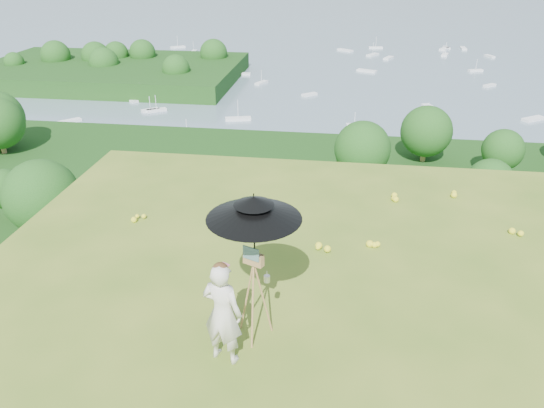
# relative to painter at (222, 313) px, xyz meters

# --- Properties ---
(ground) EXTENTS (14.00, 14.00, 0.00)m
(ground) POSITION_rel_painter_xyz_m (2.17, 0.45, -0.75)
(ground) COLOR #4E7320
(ground) RESTS_ON ground
(forest_slope) EXTENTS (140.00, 56.00, 22.00)m
(forest_slope) POSITION_rel_painter_xyz_m (2.17, 35.45, -29.75)
(forest_slope) COLOR #153D10
(forest_slope) RESTS_ON bay_water
(shoreline_tier) EXTENTS (170.00, 28.00, 8.00)m
(shoreline_tier) POSITION_rel_painter_xyz_m (2.17, 75.45, -36.75)
(shoreline_tier) COLOR #6A6055
(shoreline_tier) RESTS_ON bay_water
(bay_water) EXTENTS (700.00, 700.00, 0.00)m
(bay_water) POSITION_rel_painter_xyz_m (2.17, 240.45, -34.75)
(bay_water) COLOR slate
(bay_water) RESTS_ON ground
(peninsula) EXTENTS (90.00, 60.00, 12.00)m
(peninsula) POSITION_rel_painter_xyz_m (-72.83, 155.45, -29.75)
(peninsula) COLOR #153D10
(peninsula) RESTS_ON bay_water
(slope_trees) EXTENTS (110.00, 50.00, 6.00)m
(slope_trees) POSITION_rel_painter_xyz_m (2.17, 35.45, -15.75)
(slope_trees) COLOR #1B5018
(slope_trees) RESTS_ON forest_slope
(harbor_town) EXTENTS (110.00, 22.00, 5.00)m
(harbor_town) POSITION_rel_painter_xyz_m (2.17, 75.45, -30.25)
(harbor_town) COLOR silver
(harbor_town) RESTS_ON shoreline_tier
(moored_boats) EXTENTS (140.00, 140.00, 0.70)m
(moored_boats) POSITION_rel_painter_xyz_m (-10.33, 161.45, -34.40)
(moored_boats) COLOR white
(moored_boats) RESTS_ON bay_water
(wildflowers) EXTENTS (10.00, 10.50, 0.12)m
(wildflowers) POSITION_rel_painter_xyz_m (2.17, 0.70, -0.69)
(wildflowers) COLOR yellow
(wildflowers) RESTS_ON ground
(painter) EXTENTS (0.62, 0.49, 1.50)m
(painter) POSITION_rel_painter_xyz_m (0.00, 0.00, 0.00)
(painter) COLOR white
(painter) RESTS_ON ground
(field_easel) EXTENTS (0.74, 0.74, 1.49)m
(field_easel) POSITION_rel_painter_xyz_m (0.33, 0.52, -0.00)
(field_easel) COLOR #A08143
(field_easel) RESTS_ON ground
(sun_umbrella) EXTENTS (1.62, 1.62, 1.01)m
(sun_umbrella) POSITION_rel_painter_xyz_m (0.34, 0.54, 0.98)
(sun_umbrella) COLOR black
(sun_umbrella) RESTS_ON field_easel
(painter_cap) EXTENTS (0.29, 0.30, 0.10)m
(painter_cap) POSITION_rel_painter_xyz_m (0.00, 0.00, 0.71)
(painter_cap) COLOR pink
(painter_cap) RESTS_ON painter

